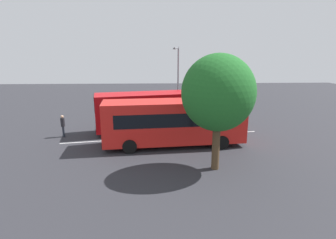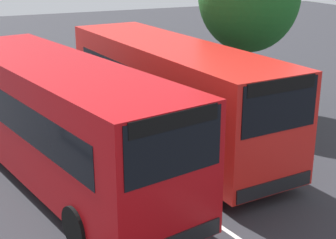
# 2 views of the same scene
# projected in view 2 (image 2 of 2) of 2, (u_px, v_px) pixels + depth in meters

# --- Properties ---
(ground_plane) EXTENTS (74.37, 74.37, 0.00)m
(ground_plane) POSITION_uv_depth(u_px,v_px,m) (123.00, 160.00, 15.23)
(ground_plane) COLOR #2B2B30
(bus_far_left) EXTENTS (10.31, 4.50, 3.28)m
(bus_far_left) POSITION_uv_depth(u_px,v_px,m) (61.00, 118.00, 13.35)
(bus_far_left) COLOR #B70C11
(bus_far_left) RESTS_ON ground
(bus_center_left) EXTENTS (10.21, 3.43, 3.28)m
(bus_center_left) POSITION_uv_depth(u_px,v_px,m) (171.00, 90.00, 15.99)
(bus_center_left) COLOR red
(bus_center_left) RESTS_ON ground
(lane_stripe_outer_left) EXTENTS (15.56, 2.61, 0.01)m
(lane_stripe_outer_left) POSITION_uv_depth(u_px,v_px,m) (123.00, 160.00, 15.23)
(lane_stripe_outer_left) COLOR silver
(lane_stripe_outer_left) RESTS_ON ground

